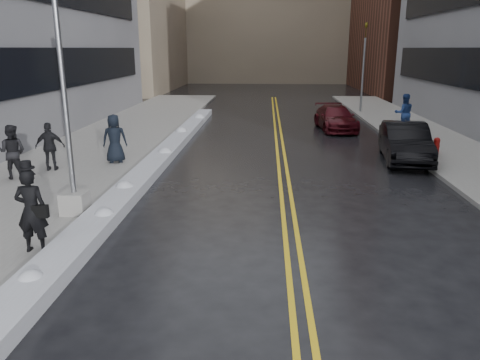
# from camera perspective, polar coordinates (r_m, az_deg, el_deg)

# --- Properties ---
(ground) EXTENTS (160.00, 160.00, 0.00)m
(ground) POSITION_cam_1_polar(r_m,az_deg,el_deg) (10.86, -6.89, -8.67)
(ground) COLOR black
(ground) RESTS_ON ground
(sidewalk_west) EXTENTS (5.50, 50.00, 0.15)m
(sidewalk_west) POSITION_cam_1_polar(r_m,az_deg,el_deg) (21.59, -17.45, 3.29)
(sidewalk_west) COLOR gray
(sidewalk_west) RESTS_ON ground
(sidewalk_east) EXTENTS (4.00, 50.00, 0.15)m
(sidewalk_east) POSITION_cam_1_polar(r_m,az_deg,el_deg) (21.79, 25.18, 2.62)
(sidewalk_east) COLOR gray
(sidewalk_east) RESTS_ON ground
(lane_line_left) EXTENTS (0.12, 50.00, 0.01)m
(lane_line_left) POSITION_cam_1_polar(r_m,az_deg,el_deg) (20.23, 4.61, 2.96)
(lane_line_left) COLOR gold
(lane_line_left) RESTS_ON ground
(lane_line_right) EXTENTS (0.12, 50.00, 0.01)m
(lane_line_right) POSITION_cam_1_polar(r_m,az_deg,el_deg) (20.24, 5.46, 2.95)
(lane_line_right) COLOR gold
(lane_line_right) RESTS_ON ground
(snow_ridge) EXTENTS (0.90, 30.00, 0.34)m
(snow_ridge) POSITION_cam_1_polar(r_m,az_deg,el_deg) (18.74, -10.09, 2.25)
(snow_ridge) COLOR #B8B9C2
(snow_ridge) RESTS_ON ground
(building_west_far) EXTENTS (14.00, 22.00, 18.00)m
(building_west_far) POSITION_cam_1_polar(r_m,az_deg,el_deg) (56.63, -15.54, 19.83)
(building_west_far) COLOR gray
(building_west_far) RESTS_ON ground
(building_far) EXTENTS (36.00, 16.00, 22.00)m
(building_far) POSITION_cam_1_polar(r_m,az_deg,el_deg) (70.03, 3.60, 21.10)
(building_far) COLOR gray
(building_far) RESTS_ON ground
(lamppost) EXTENTS (0.65, 0.65, 7.62)m
(lamppost) POSITION_cam_1_polar(r_m,az_deg,el_deg) (12.95, -20.32, 6.18)
(lamppost) COLOR gray
(lamppost) RESTS_ON sidewalk_west
(fire_hydrant) EXTENTS (0.26, 0.26, 0.73)m
(fire_hydrant) POSITION_cam_1_polar(r_m,az_deg,el_deg) (21.35, 22.83, 3.94)
(fire_hydrant) COLOR maroon
(fire_hydrant) RESTS_ON sidewalk_east
(traffic_signal) EXTENTS (0.16, 0.20, 6.00)m
(traffic_signal) POSITION_cam_1_polar(r_m,az_deg,el_deg) (34.39, 14.83, 13.49)
(traffic_signal) COLOR gray
(traffic_signal) RESTS_ON sidewalk_east
(pedestrian_fedora) EXTENTS (0.71, 0.48, 1.88)m
(pedestrian_fedora) POSITION_cam_1_polar(r_m,az_deg,el_deg) (11.08, -24.07, -3.43)
(pedestrian_fedora) COLOR black
(pedestrian_fedora) RESTS_ON sidewalk_west
(pedestrian_b) EXTENTS (0.93, 0.74, 1.86)m
(pedestrian_b) POSITION_cam_1_polar(r_m,az_deg,el_deg) (17.68, -25.98, 3.11)
(pedestrian_b) COLOR black
(pedestrian_b) RESTS_ON sidewalk_west
(pedestrian_c) EXTENTS (1.05, 0.83, 1.89)m
(pedestrian_c) POSITION_cam_1_polar(r_m,az_deg,el_deg) (18.84, -15.04, 4.91)
(pedestrian_c) COLOR black
(pedestrian_c) RESTS_ON sidewalk_west
(pedestrian_d) EXTENTS (1.09, 0.62, 1.76)m
(pedestrian_d) POSITION_cam_1_polar(r_m,az_deg,el_deg) (18.35, -22.14, 3.79)
(pedestrian_d) COLOR black
(pedestrian_d) RESTS_ON sidewalk_west
(pedestrian_east) EXTENTS (0.99, 0.77, 2.02)m
(pedestrian_east) POSITION_cam_1_polar(r_m,az_deg,el_deg) (26.43, 19.36, 7.70)
(pedestrian_east) COLOR navy
(pedestrian_east) RESTS_ON sidewalk_east
(car_black) EXTENTS (2.21, 4.89, 1.56)m
(car_black) POSITION_cam_1_polar(r_m,az_deg,el_deg) (20.23, 19.49, 4.35)
(car_black) COLOR black
(car_black) RESTS_ON ground
(car_maroon) EXTENTS (2.25, 4.75, 1.34)m
(car_maroon) POSITION_cam_1_polar(r_m,az_deg,el_deg) (27.16, 11.59, 7.41)
(car_maroon) COLOR #420A11
(car_maroon) RESTS_ON ground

